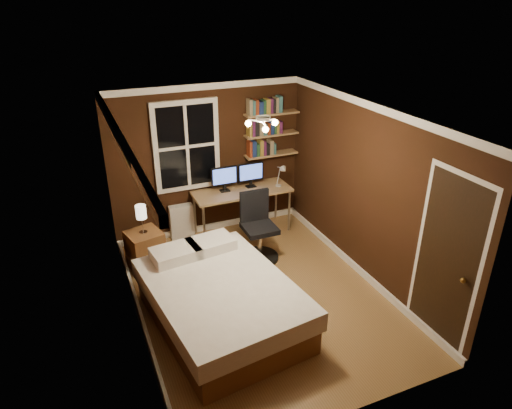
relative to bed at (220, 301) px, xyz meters
name	(u,v)px	position (x,y,z in m)	size (l,w,h in m)	color
floor	(259,295)	(0.65, 0.32, -0.31)	(4.20, 4.20, 0.00)	olive
wall_back	(208,161)	(0.65, 2.42, 0.94)	(3.20, 0.04, 2.50)	black
wall_left	(129,238)	(-0.95, 0.32, 0.94)	(0.04, 4.20, 2.50)	black
wall_right	(366,193)	(2.25, 0.32, 0.94)	(0.04, 4.20, 2.50)	black
ceiling	(259,114)	(0.65, 0.32, 2.19)	(3.20, 4.20, 0.02)	white
window	(187,146)	(0.30, 2.38, 1.24)	(1.06, 0.06, 1.46)	white
door	(446,263)	(2.24, -1.23, 0.71)	(0.03, 0.82, 2.05)	black
door_knob	(463,280)	(2.20, -1.53, 0.69)	(0.06, 0.06, 0.06)	gold
ceiling_fixture	(263,125)	(0.65, 0.22, 2.09)	(0.44, 0.44, 0.18)	beige
bookshelf_lower	(271,154)	(1.73, 2.30, 0.94)	(0.92, 0.22, 0.03)	#A47C4F
books_row_lower	(271,147)	(1.73, 2.30, 1.07)	(0.48, 0.16, 0.23)	maroon
bookshelf_middle	(271,134)	(1.73, 2.30, 1.29)	(0.92, 0.22, 0.03)	#A47C4F
books_row_middle	(272,127)	(1.73, 2.30, 1.42)	(0.60, 0.16, 0.23)	navy
bookshelf_upper	(272,113)	(1.73, 2.30, 1.64)	(0.92, 0.22, 0.03)	#A47C4F
books_row_upper	(272,105)	(1.73, 2.30, 1.77)	(0.60, 0.16, 0.23)	#22502D
bed	(220,301)	(0.00, 0.00, 0.00)	(1.81, 2.33, 0.73)	brown
nightstand	(145,250)	(-0.61, 1.62, -0.02)	(0.47, 0.47, 0.58)	brown
bedside_lamp	(142,219)	(-0.61, 1.62, 0.49)	(0.15, 0.15, 0.43)	white
radiator	(182,221)	(0.11, 2.31, -0.02)	(0.39, 0.14, 0.58)	silver
desk	(242,194)	(1.11, 2.09, 0.40)	(1.63, 0.61, 0.77)	#A47C4F
monitor_left	(224,179)	(0.84, 2.17, 0.67)	(0.44, 0.12, 0.42)	black
monitor_right	(251,175)	(1.31, 2.17, 0.67)	(0.44, 0.12, 0.42)	black
desk_lamp	(281,175)	(1.74, 1.94, 0.68)	(0.14, 0.32, 0.44)	silver
office_chair	(258,233)	(1.04, 1.23, 0.10)	(0.59, 0.59, 1.07)	black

